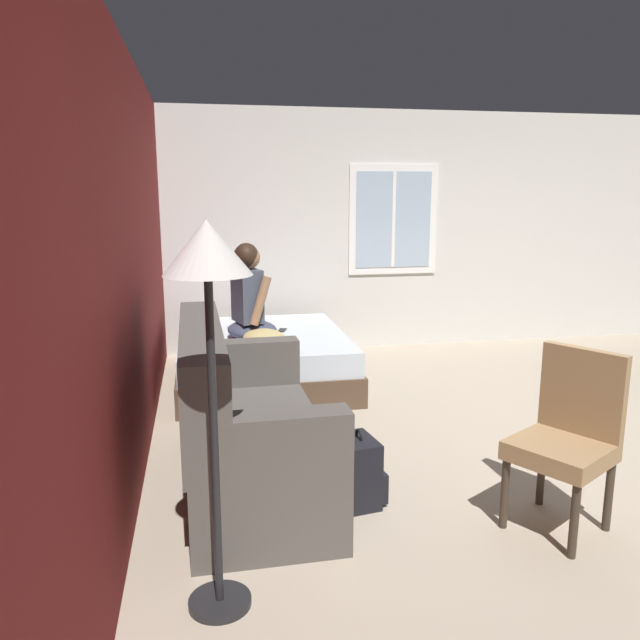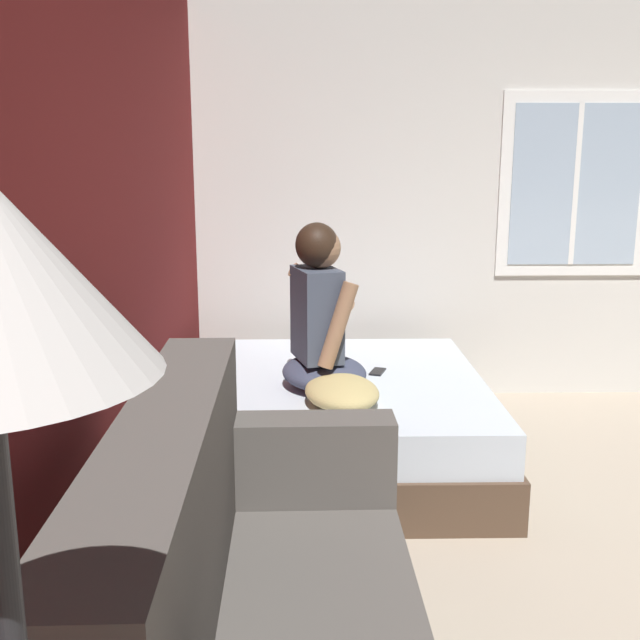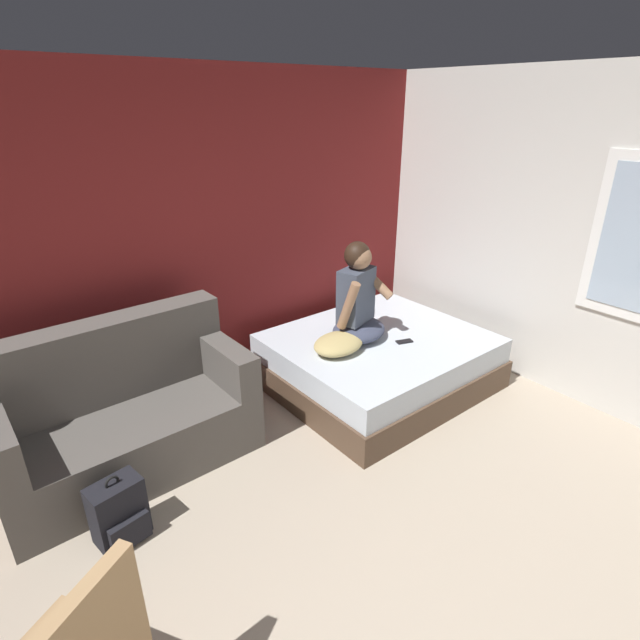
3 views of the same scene
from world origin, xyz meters
The scene contains 6 objects.
wall_back_accent centered at (0.00, 3.07, 1.35)m, with size 10.96×0.16×2.70m, color maroon.
wall_side_with_window centered at (3.06, 0.00, 1.35)m, with size 0.19×7.39×2.70m.
bed centered at (1.81, 2.04, 0.24)m, with size 1.83×1.59×0.48m.
person_seated centered at (1.64, 2.16, 0.84)m, with size 0.62×0.57×0.88m.
throw_pillow centered at (1.34, 2.06, 0.55)m, with size 0.48×0.36×0.14m, color tan.
cell_phone centered at (1.91, 1.83, 0.48)m, with size 0.07×0.14×0.01m, color black.
Camera 2 is at (-2.17, 2.24, 1.70)m, focal length 42.00 mm.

